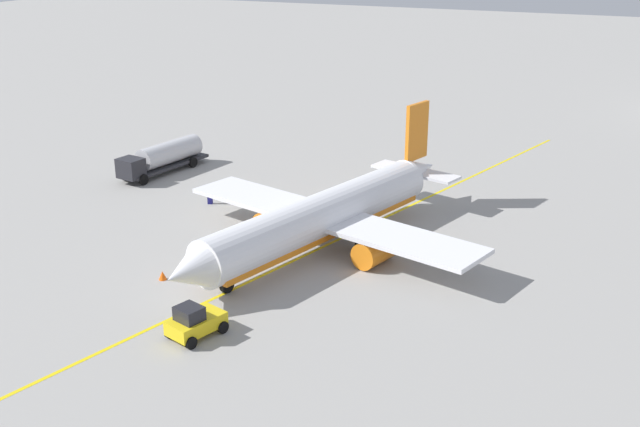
{
  "coord_description": "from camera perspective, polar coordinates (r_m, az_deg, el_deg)",
  "views": [
    {
      "loc": [
        51.48,
        23.54,
        24.01
      ],
      "look_at": [
        0.0,
        0.0,
        3.0
      ],
      "focal_mm": 42.79,
      "sensor_mm": 36.0,
      "label": 1
    }
  ],
  "objects": [
    {
      "name": "ground_plane",
      "position": [
        61.48,
        0.0,
        -2.62
      ],
      "size": [
        400.0,
        400.0,
        0.0
      ],
      "primitive_type": "plane",
      "color": "#9E9B96"
    },
    {
      "name": "airplane",
      "position": [
        60.87,
        0.3,
        -0.21
      ],
      "size": [
        32.09,
        27.48,
        9.59
      ],
      "color": "white",
      "rests_on": "ground"
    },
    {
      "name": "fuel_tanker",
      "position": [
        82.0,
        -11.67,
        4.17
      ],
      "size": [
        11.55,
        4.24,
        3.15
      ],
      "color": "#2D2D33",
      "rests_on": "ground"
    },
    {
      "name": "pushback_tug",
      "position": [
        48.9,
        -9.35,
        -7.99
      ],
      "size": [
        4.02,
        3.17,
        2.2
      ],
      "color": "yellow",
      "rests_on": "ground"
    },
    {
      "name": "refueling_worker",
      "position": [
        71.95,
        -8.24,
        1.34
      ],
      "size": [
        0.5,
        0.6,
        1.71
      ],
      "color": "navy",
      "rests_on": "ground"
    },
    {
      "name": "safety_cone_nose",
      "position": [
        57.18,
        -11.69,
        -4.55
      ],
      "size": [
        0.6,
        0.6,
        0.67
      ],
      "primitive_type": "cone",
      "color": "#F2590F",
      "rests_on": "ground"
    },
    {
      "name": "taxi_line_marking",
      "position": [
        61.48,
        0.0,
        -2.62
      ],
      "size": [
        85.3,
        23.23,
        0.01
      ],
      "primitive_type": "cube",
      "rotation": [
        0.0,
        0.0,
        -0.26
      ],
      "color": "yellow",
      "rests_on": "ground"
    }
  ]
}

